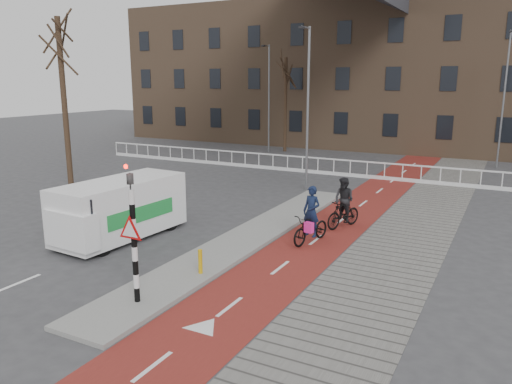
% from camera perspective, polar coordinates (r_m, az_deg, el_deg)
% --- Properties ---
extents(ground, '(120.00, 120.00, 0.00)m').
position_cam_1_polar(ground, '(14.34, -6.21, -10.19)').
color(ground, '#38383A').
rests_on(ground, ground).
extents(bike_lane, '(2.50, 60.00, 0.01)m').
position_cam_1_polar(bike_lane, '(22.44, 11.45, -1.85)').
color(bike_lane, maroon).
rests_on(bike_lane, ground).
extents(sidewalk, '(3.00, 60.00, 0.01)m').
position_cam_1_polar(sidewalk, '(21.87, 18.50, -2.65)').
color(sidewalk, slate).
rests_on(sidewalk, ground).
extents(curb_island, '(1.80, 16.00, 0.12)m').
position_cam_1_polar(curb_island, '(17.87, -0.92, -5.21)').
color(curb_island, gray).
rests_on(curb_island, ground).
extents(traffic_signal, '(0.80, 0.80, 3.68)m').
position_cam_1_polar(traffic_signal, '(12.52, -13.90, -4.27)').
color(traffic_signal, black).
rests_on(traffic_signal, curb_island).
extents(bollard, '(0.12, 0.12, 0.71)m').
position_cam_1_polar(bollard, '(14.51, -6.38, -7.89)').
color(bollard, '#CB9B0B').
rests_on(bollard, curb_island).
extents(cyclist_near, '(1.10, 2.04, 2.01)m').
position_cam_1_polar(cyclist_near, '(17.38, 6.33, -3.65)').
color(cyclist_near, black).
rests_on(cyclist_near, bike_lane).
extents(cyclist_far, '(1.15, 1.87, 1.94)m').
position_cam_1_polar(cyclist_far, '(19.28, 9.99, -1.72)').
color(cyclist_far, black).
rests_on(cyclist_far, bike_lane).
extents(van, '(2.28, 5.00, 2.10)m').
position_cam_1_polar(van, '(18.35, -15.25, -1.78)').
color(van, white).
rests_on(van, ground).
extents(railing, '(28.00, 0.10, 0.99)m').
position_cam_1_polar(railing, '(31.01, 3.61, 2.98)').
color(railing, silver).
rests_on(railing, ground).
extents(townhouse_row, '(46.00, 10.00, 15.90)m').
position_cam_1_polar(townhouse_row, '(44.22, 14.53, 15.30)').
color(townhouse_row, '#7F6047').
rests_on(townhouse_row, ground).
extents(tree_left, '(0.28, 0.28, 8.57)m').
position_cam_1_polar(tree_left, '(27.39, -21.05, 9.25)').
color(tree_left, '#312216').
rests_on(tree_left, ground).
extents(tree_mid, '(0.26, 0.26, 7.19)m').
position_cam_1_polar(tree_mid, '(39.28, 3.37, 9.89)').
color(tree_mid, '#312216').
rests_on(tree_mid, ground).
extents(streetlight_near, '(0.12, 0.12, 8.06)m').
position_cam_1_polar(streetlight_near, '(25.28, 5.93, 9.21)').
color(streetlight_near, slate).
rests_on(streetlight_near, ground).
extents(streetlight_left, '(0.12, 0.12, 8.08)m').
position_cam_1_polar(streetlight_left, '(38.71, 1.49, 10.51)').
color(streetlight_left, slate).
rests_on(streetlight_left, ground).
extents(streetlight_right, '(0.12, 0.12, 8.49)m').
position_cam_1_polar(streetlight_right, '(35.39, 26.44, 9.32)').
color(streetlight_right, slate).
rests_on(streetlight_right, ground).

